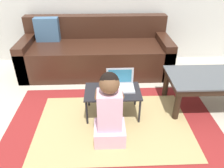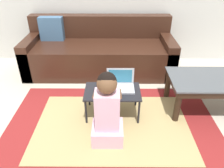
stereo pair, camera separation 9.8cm
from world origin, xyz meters
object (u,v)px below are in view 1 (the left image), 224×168
coffee_table (210,81)px  laptop_desk (113,93)px  laptop (120,85)px  computer_mouse (101,92)px  couch (96,53)px  person_seated (110,112)px

coffee_table → laptop_desk: size_ratio=1.59×
coffee_table → laptop: 1.07m
coffee_table → computer_mouse: bearing=-172.4°
couch → person_seated: 1.59m
laptop_desk → laptop: 0.13m
coffee_table → couch: bearing=143.1°
person_seated → couch: bearing=96.2°
laptop → person_seated: person_seated is taller
person_seated → laptop_desk: bearing=83.5°
couch → laptop_desk: bearing=-79.4°
coffee_table → computer_mouse: size_ratio=10.77×
coffee_table → laptop_desk: coffee_table is taller
laptop → person_seated: 0.49m
coffee_table → person_seated: person_seated is taller
couch → laptop_desk: (0.22, -1.17, 0.00)m
couch → laptop_desk: 1.19m
couch → laptop: couch is taller
computer_mouse → person_seated: (0.08, -0.37, 0.02)m
coffee_table → person_seated: size_ratio=1.29×
laptop → couch: bearing=105.5°
laptop → coffee_table: bearing=4.2°
coffee_table → person_seated: (-1.21, -0.55, 0.01)m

